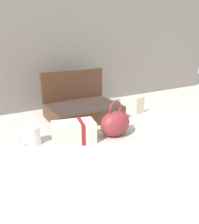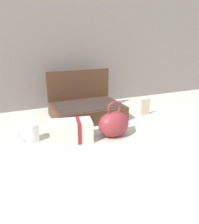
# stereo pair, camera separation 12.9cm
# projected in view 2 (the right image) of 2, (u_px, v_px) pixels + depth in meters

# --- Properties ---
(ground_plane) EXTENTS (6.00, 6.00, 0.00)m
(ground_plane) POSITION_uv_depth(u_px,v_px,m) (97.00, 129.00, 1.35)
(ground_plane) COLOR beige
(back_wall) EXTENTS (3.20, 0.06, 1.40)m
(back_wall) POSITION_uv_depth(u_px,v_px,m) (66.00, 12.00, 1.62)
(back_wall) COLOR gray
(back_wall) RESTS_ON ground_plane
(open_suitcase) EXTENTS (0.47, 0.34, 0.31)m
(open_suitcase) POSITION_uv_depth(u_px,v_px,m) (86.00, 107.00, 1.54)
(open_suitcase) COLOR #4C301E
(open_suitcase) RESTS_ON ground_plane
(teal_pouch_handbag) EXTENTS (0.19, 0.14, 0.21)m
(teal_pouch_handbag) POSITION_uv_depth(u_px,v_px,m) (114.00, 124.00, 1.23)
(teal_pouch_handbag) COLOR maroon
(teal_pouch_handbag) RESTS_ON ground_plane
(cream_toiletry_bag) EXTENTS (0.24, 0.16, 0.12)m
(cream_toiletry_bag) POSITION_uv_depth(u_px,v_px,m) (72.00, 131.00, 1.18)
(cream_toiletry_bag) COLOR silver
(cream_toiletry_bag) RESTS_ON ground_plane
(coffee_mug) EXTENTS (0.11, 0.07, 0.10)m
(coffee_mug) POSITION_uv_depth(u_px,v_px,m) (31.00, 133.00, 1.18)
(coffee_mug) COLOR silver
(coffee_mug) RESTS_ON ground_plane
(info_card_left) EXTENTS (0.08, 0.02, 0.12)m
(info_card_left) POSITION_uv_depth(u_px,v_px,m) (145.00, 107.00, 1.57)
(info_card_left) COLOR beige
(info_card_left) RESTS_ON ground_plane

